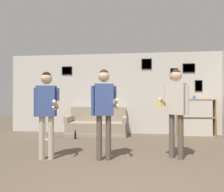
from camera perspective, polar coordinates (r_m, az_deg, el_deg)
The scene contains 9 objects.
wall_back at distance 6.76m, azimuth 4.90°, elevation 0.84°, with size 8.33×0.08×2.70m.
couch at distance 6.52m, azimuth -4.35°, elevation -8.51°, with size 1.92×0.80×0.89m.
bookshelf at distance 6.84m, azimuth 22.73°, elevation -5.71°, with size 1.14×0.30×1.16m.
floor_lamp at distance 5.92m, azimuth -18.42°, elevation -0.89°, with size 0.28×0.28×1.85m.
person_player_foreground_left at distance 4.14m, azimuth -18.22°, elevation -2.50°, with size 0.54×0.44×1.72m.
person_player_foreground_center at distance 3.89m, azimuth -2.35°, elevation -2.18°, with size 0.56×0.44×1.77m.
person_watcher_holding_cup at distance 4.19m, azimuth 17.82°, elevation -1.83°, with size 0.59×0.36×1.79m.
bottle_on_floor at distance 6.03m, azimuth -10.45°, elevation -11.00°, with size 0.07×0.07×0.27m.
drinking_cup at distance 6.80m, azimuth 22.43°, elevation -0.38°, with size 0.08×0.08×0.11m.
Camera 1 is at (0.20, -2.07, 1.23)m, focal length 32.00 mm.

